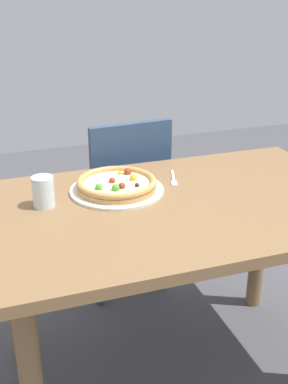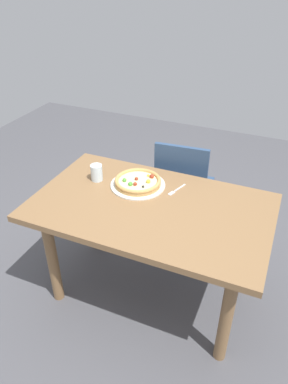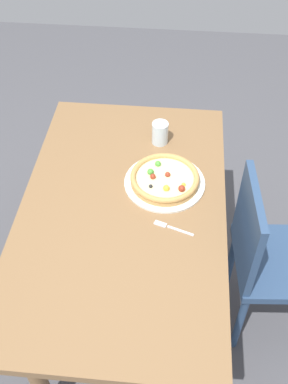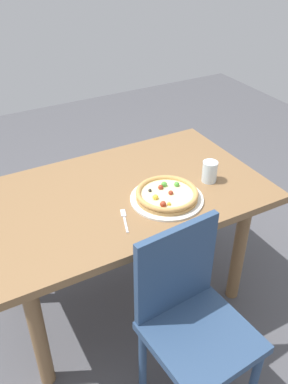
% 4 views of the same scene
% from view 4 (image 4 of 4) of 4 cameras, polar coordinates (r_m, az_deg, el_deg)
% --- Properties ---
extents(ground_plane, '(6.00, 6.00, 0.00)m').
position_cam_4_polar(ground_plane, '(2.50, -2.54, -14.29)').
color(ground_plane, '#4C4C51').
extents(dining_table, '(1.40, 0.84, 0.75)m').
position_cam_4_polar(dining_table, '(2.06, -2.99, -2.37)').
color(dining_table, olive).
rests_on(dining_table, ground).
extents(chair_near, '(0.43, 0.43, 0.90)m').
position_cam_4_polar(chair_near, '(1.76, 6.59, -17.13)').
color(chair_near, navy).
rests_on(chair_near, ground).
extents(plate, '(0.35, 0.35, 0.01)m').
position_cam_4_polar(plate, '(1.94, 3.17, -0.94)').
color(plate, silver).
rests_on(plate, dining_table).
extents(pizza, '(0.29, 0.29, 0.05)m').
position_cam_4_polar(pizza, '(1.92, 3.19, -0.32)').
color(pizza, tan).
rests_on(pizza, plate).
extents(fork, '(0.07, 0.16, 0.00)m').
position_cam_4_polar(fork, '(1.82, -2.72, -3.72)').
color(fork, silver).
rests_on(fork, dining_table).
extents(drinking_glass, '(0.08, 0.08, 0.11)m').
position_cam_4_polar(drinking_glass, '(2.07, 9.09, 2.82)').
color(drinking_glass, silver).
rests_on(drinking_glass, dining_table).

